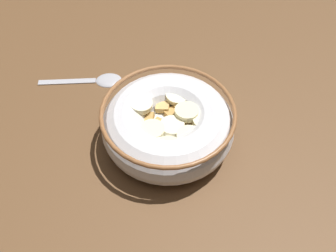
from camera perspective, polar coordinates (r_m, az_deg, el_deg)
name	(u,v)px	position (r cm, az deg, el deg)	size (l,w,h in cm)	color
ground_plane	(168,144)	(59.64, 0.00, -2.45)	(103.18, 103.18, 2.00)	brown
cereal_bowl	(168,125)	(56.23, 0.00, 0.17)	(18.01, 18.01, 6.12)	silver
spoon	(99,79)	(67.37, -9.42, 6.31)	(8.30, 12.51, 0.80)	#A5A5AD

